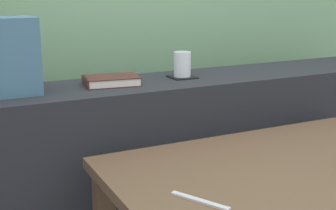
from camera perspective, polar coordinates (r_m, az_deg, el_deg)
The scene contains 6 objects.
dark_console_ledge at distance 2.02m, azimuth 1.15°, elevation -9.19°, with size 2.80×0.35×0.88m, color #23262B.
breakfast_table at distance 1.53m, azimuth 14.35°, elevation -11.12°, with size 1.09×0.72×0.71m.
coaster_square at distance 1.91m, azimuth 1.72°, elevation 3.40°, with size 0.10×0.10×0.01m, color black.
juice_glass at distance 1.90m, azimuth 1.73°, elevation 4.79°, with size 0.07×0.07×0.10m.
closed_book at distance 1.78m, azimuth -6.90°, elevation 2.94°, with size 0.22×0.16×0.03m.
fork_utensil at distance 1.23m, azimuth 3.87°, elevation -11.44°, with size 0.02×0.17×0.01m, color silver.
Camera 1 is at (-0.86, -1.10, 1.24)m, focal length 50.58 mm.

